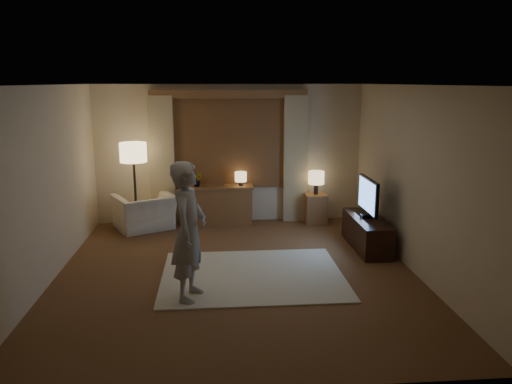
{
  "coord_description": "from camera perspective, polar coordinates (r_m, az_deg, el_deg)",
  "views": [
    {
      "loc": [
        -0.28,
        -6.62,
        2.64
      ],
      "look_at": [
        0.33,
        0.6,
        1.04
      ],
      "focal_mm": 35.0,
      "sensor_mm": 36.0,
      "label": 1
    }
  ],
  "objects": [
    {
      "name": "sideboard",
      "position": [
        9.4,
        -4.17,
        -1.64
      ],
      "size": [
        1.2,
        0.4,
        0.7
      ],
      "primitive_type": "cube",
      "color": "brown",
      "rests_on": "floor"
    },
    {
      "name": "picture_frame",
      "position": [
        9.3,
        -4.21,
        1.05
      ],
      "size": [
        0.16,
        0.02,
        0.2
      ],
      "primitive_type": "cube",
      "color": "brown",
      "rests_on": "sideboard"
    },
    {
      "name": "table_lamp_side",
      "position": [
        9.43,
        6.9,
        1.57
      ],
      "size": [
        0.3,
        0.3,
        0.44
      ],
      "color": "black",
      "rests_on": "side_table"
    },
    {
      "name": "armchair",
      "position": [
        9.29,
        -12.62,
        -2.26
      ],
      "size": [
        1.28,
        1.23,
        0.64
      ],
      "primitive_type": "imported",
      "rotation": [
        0.0,
        0.0,
        -2.66
      ],
      "color": "beige",
      "rests_on": "floor"
    },
    {
      "name": "tv",
      "position": [
        8.13,
        12.7,
        -0.49
      ],
      "size": [
        0.22,
        0.9,
        0.65
      ],
      "color": "black",
      "rests_on": "tv_stand"
    },
    {
      "name": "side_table",
      "position": [
        9.56,
        6.81,
        -1.89
      ],
      "size": [
        0.4,
        0.4,
        0.56
      ],
      "primitive_type": "cube",
      "color": "brown",
      "rests_on": "floor"
    },
    {
      "name": "room",
      "position": [
        7.24,
        -2.52,
        2.09
      ],
      "size": [
        5.04,
        5.54,
        2.64
      ],
      "color": "brown",
      "rests_on": "ground"
    },
    {
      "name": "table_lamp_sideboard",
      "position": [
        9.29,
        -1.76,
        1.68
      ],
      "size": [
        0.22,
        0.22,
        0.3
      ],
      "color": "black",
      "rests_on": "sideboard"
    },
    {
      "name": "tv_stand",
      "position": [
        8.28,
        12.52,
        -4.59
      ],
      "size": [
        0.45,
        1.4,
        0.5
      ],
      "primitive_type": "cube",
      "color": "black",
      "rests_on": "floor"
    },
    {
      "name": "plant",
      "position": [
        9.3,
        -6.69,
        1.31
      ],
      "size": [
        0.17,
        0.13,
        0.3
      ],
      "primitive_type": "imported",
      "color": "#999999",
      "rests_on": "sideboard"
    },
    {
      "name": "person",
      "position": [
        6.09,
        -7.67,
        -4.45
      ],
      "size": [
        0.56,
        0.71,
        1.71
      ],
      "primitive_type": "imported",
      "rotation": [
        0.0,
        0.0,
        1.31
      ],
      "color": "#9E9892",
      "rests_on": "rug"
    },
    {
      "name": "floor_lamp",
      "position": [
        9.02,
        -13.83,
        3.87
      ],
      "size": [
        0.47,
        0.47,
        1.6
      ],
      "color": "black",
      "rests_on": "floor"
    },
    {
      "name": "rug",
      "position": [
        7.03,
        -0.39,
        -9.48
      ],
      "size": [
        2.5,
        2.0,
        0.02
      ],
      "primitive_type": "cube",
      "color": "beige",
      "rests_on": "floor"
    }
  ]
}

